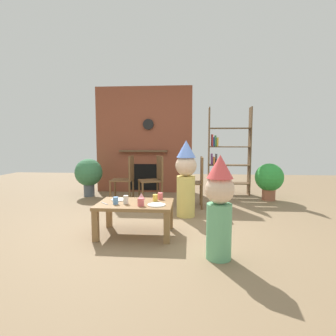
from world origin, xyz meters
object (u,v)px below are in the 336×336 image
Objects in this scene: paper_cup_center at (141,202)px; paper_plate_rear at (156,205)px; paper_cup_near_right at (160,196)px; birthday_cake_slice at (141,196)px; child_with_cone_hat at (219,205)px; paper_cup_far_left at (116,201)px; paper_cup_far_right at (126,200)px; dining_chair_middle at (155,177)px; potted_plant_short at (89,173)px; potted_plant_tall at (269,179)px; paper_plate_front at (119,200)px; dining_chair_right at (196,179)px; paper_cup_near_left at (155,198)px; child_in_pink at (186,177)px; dining_chair_left at (127,176)px; bookshelf at (225,155)px; coffee_table at (135,208)px.

paper_cup_center is 0.43× the size of paper_plate_rear.
paper_cup_near_right is 0.43m from paper_cup_center.
child_with_cone_hat is (0.93, -0.83, 0.10)m from birthday_cake_slice.
paper_cup_far_right is at bearing 11.65° from paper_cup_far_left.
dining_chair_middle reaches higher than birthday_cake_slice.
potted_plant_short is (-1.75, 2.39, 0.07)m from paper_plate_rear.
potted_plant_tall is (1.28, 2.83, -0.12)m from child_with_cone_hat.
paper_plate_front is 1.72m from dining_chair_right.
dining_chair_right is (0.56, 1.38, 0.06)m from paper_cup_near_left.
dining_chair_middle is 1.12× the size of potted_plant_short.
dining_chair_left is at bearing -91.28° from child_in_pink.
paper_cup_near_right is at bearing 63.11° from paper_cup_near_left.
bookshelf reaches higher than potted_plant_short.
child_with_cone_hat reaches higher than paper_cup_far_left.
child_with_cone_hat reaches higher than paper_plate_front.
dining_chair_middle reaches higher than potted_plant_tall.
paper_plate_front is 0.26× the size of potted_plant_tall.
child_in_pink is at bearing 63.68° from paper_cup_near_left.
paper_plate_rear is at bearing -25.01° from paper_plate_front.
paper_cup_near_left is at bearing 8.77° from child_in_pink.
bookshelf is at bearing 60.88° from birthday_cake_slice.
paper_cup_far_right is 0.12× the size of dining_chair_left.
dining_chair_left reaches higher than potted_plant_short.
dining_chair_middle is at bearing 99.95° from paper_cup_near_right.
child_with_cone_hat is 2.79m from dining_chair_left.
child_in_pink is at bearing 63.77° from paper_cup_near_right.
birthday_cake_slice is 0.11× the size of dining_chair_middle.
paper_plate_front and paper_plate_rear have the same top height.
potted_plant_short is (-1.50, 0.57, -0.02)m from dining_chair_middle.
dining_chair_right reaches higher than birthday_cake_slice.
dining_chair_left is 0.55m from dining_chair_middle.
potted_plant_short is at bearing 130.59° from paper_cup_near_right.
potted_plant_tall reaches higher than paper_cup_near_left.
potted_plant_tall is at bearing 44.16° from coffee_table.
bookshelf is 3.12m from coffee_table.
paper_cup_center is at bearing -116.54° from paper_cup_near_right.
dining_chair_right is at bearing 67.14° from paper_cup_center.
bookshelf reaches higher than dining_chair_right.
dining_chair_middle is 1.00× the size of dining_chair_right.
paper_cup_near_right is 1.71m from dining_chair_left.
paper_cup_far_right is 1.85m from dining_chair_left.
birthday_cake_slice is at bearing 69.90° from dining_chair_middle.
bookshelf is 2.78m from paper_cup_near_right.
child_with_cone_hat is (0.87, -0.47, 0.10)m from paper_cup_center.
paper_plate_front is (-0.14, 0.21, -0.05)m from paper_cup_far_right.
paper_plate_front is 1.93× the size of birthday_cake_slice.
paper_cup_far_right is 0.48× the size of paper_plate_rear.
child_with_cone_hat is (0.74, -0.74, 0.10)m from paper_cup_near_left.
birthday_cake_slice is (0.04, 0.20, 0.11)m from coffee_table.
bookshelf is at bearing -118.83° from dining_chair_right.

